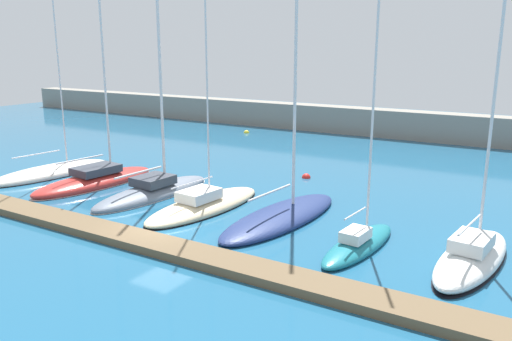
% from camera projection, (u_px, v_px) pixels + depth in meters
% --- Properties ---
extents(ground_plane, '(120.00, 120.00, 0.00)m').
position_uv_depth(ground_plane, '(161.00, 234.00, 26.28)').
color(ground_plane, '#1E567A').
extents(dock_pier, '(33.14, 1.80, 0.40)m').
position_uv_depth(dock_pier, '(138.00, 240.00, 24.87)').
color(dock_pier, brown).
rests_on(dock_pier, ground_plane).
extents(breakwater_seawall, '(108.00, 2.48, 2.86)m').
position_uv_depth(breakwater_seawall, '(379.00, 122.00, 54.51)').
color(breakwater_seawall, gray).
rests_on(breakwater_seawall, ground_plane).
extents(sailboat_ivory_nearest, '(4.13, 9.94, 20.80)m').
position_uv_depth(sailboat_ivory_nearest, '(52.00, 172.00, 38.23)').
color(sailboat_ivory_nearest, silver).
rests_on(sailboat_ivory_nearest, ground_plane).
extents(sailboat_red_second, '(3.98, 9.80, 14.79)m').
position_uv_depth(sailboat_red_second, '(95.00, 180.00, 35.43)').
color(sailboat_red_second, '#B72D28').
rests_on(sailboat_red_second, ground_plane).
extents(sailboat_slate_third, '(3.32, 9.78, 17.02)m').
position_uv_depth(sailboat_slate_third, '(153.00, 190.00, 32.91)').
color(sailboat_slate_third, slate).
rests_on(sailboat_slate_third, ground_plane).
extents(sailboat_sand_fourth, '(3.78, 9.41, 16.86)m').
position_uv_depth(sailboat_sand_fourth, '(204.00, 205.00, 30.22)').
color(sailboat_sand_fourth, beige).
rests_on(sailboat_sand_fourth, ground_plane).
extents(sailboat_navy_fifth, '(3.94, 10.40, 16.22)m').
position_uv_depth(sailboat_navy_fifth, '(281.00, 215.00, 28.27)').
color(sailboat_navy_fifth, navy).
rests_on(sailboat_navy_fifth, ground_plane).
extents(sailboat_teal_sixth, '(2.26, 6.79, 13.26)m').
position_uv_depth(sailboat_teal_sixth, '(359.00, 242.00, 24.25)').
color(sailboat_teal_sixth, '#19707F').
rests_on(sailboat_teal_sixth, ground_plane).
extents(sailboat_white_seventh, '(3.09, 8.07, 13.58)m').
position_uv_depth(sailboat_white_seventh, '(472.00, 256.00, 22.44)').
color(sailboat_white_seventh, white).
rests_on(sailboat_white_seventh, ground_plane).
extents(mooring_buoy_yellow, '(0.62, 0.62, 0.62)m').
position_uv_depth(mooring_buoy_yellow, '(246.00, 133.00, 56.58)').
color(mooring_buoy_yellow, yellow).
rests_on(mooring_buoy_yellow, ground_plane).
extents(mooring_buoy_red, '(0.65, 0.65, 0.65)m').
position_uv_depth(mooring_buoy_red, '(306.00, 178.00, 37.36)').
color(mooring_buoy_red, red).
rests_on(mooring_buoy_red, ground_plane).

